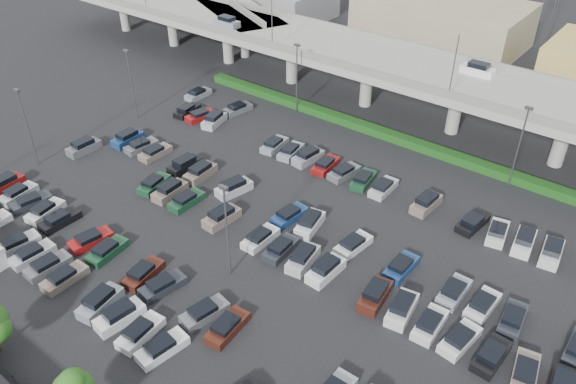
{
  "coord_description": "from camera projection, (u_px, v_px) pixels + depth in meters",
  "views": [
    {
      "loc": [
        29.18,
        -36.55,
        37.78
      ],
      "look_at": [
        -2.29,
        4.19,
        2.0
      ],
      "focal_mm": 35.0,
      "sensor_mm": 36.0,
      "label": 1
    }
  ],
  "objects": [
    {
      "name": "distant_buildings",
      "position": [
        574.0,
        56.0,
        91.79
      ],
      "size": [
        138.0,
        24.0,
        9.0
      ],
      "color": "gray",
      "rests_on": "ground"
    },
    {
      "name": "light_poles",
      "position": [
        262.0,
        163.0,
        59.77
      ],
      "size": [
        66.9,
        48.38,
        10.3
      ],
      "color": "#48484D",
      "rests_on": "ground"
    },
    {
      "name": "overpass",
      "position": [
        424.0,
        76.0,
        76.9
      ],
      "size": [
        150.0,
        13.0,
        15.8
      ],
      "color": "#9C9C93",
      "rests_on": "ground"
    },
    {
      "name": "parked_cars",
      "position": [
        259.0,
        243.0,
        57.58
      ],
      "size": [
        63.09,
        41.67,
        1.67
      ],
      "color": "maroon",
      "rests_on": "ground"
    },
    {
      "name": "ground",
      "position": [
        281.0,
        232.0,
        59.96
      ],
      "size": [
        280.0,
        280.0,
        0.0
      ],
      "primitive_type": "plane",
      "color": "black"
    },
    {
      "name": "hedge",
      "position": [
        395.0,
        137.0,
        75.9
      ],
      "size": [
        66.0,
        1.6,
        1.1
      ],
      "primitive_type": "cube",
      "color": "#103710",
      "rests_on": "ground"
    },
    {
      "name": "tree_row",
      "position": [
        60.0,
        382.0,
        40.36
      ],
      "size": [
        65.07,
        3.66,
        5.94
      ],
      "color": "#332316",
      "rests_on": "ground"
    }
  ]
}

